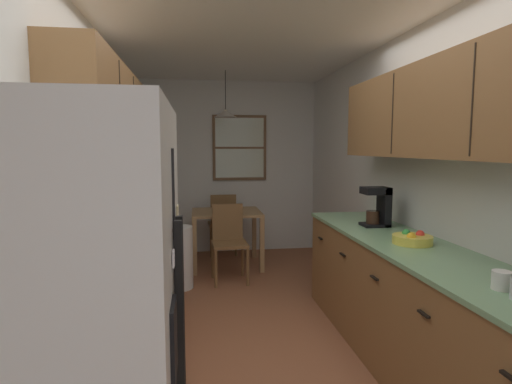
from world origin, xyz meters
The scene contains 24 objects.
ground_plane centered at (0.00, 1.00, 0.00)m, with size 12.00×12.00×0.00m, color #995B3D.
wall_left centered at (-1.35, 1.00, 1.27)m, with size 0.10×9.00×2.55m, color silver.
wall_right centered at (1.35, 1.00, 1.27)m, with size 0.10×9.00×2.55m, color silver.
wall_back centered at (0.00, 3.65, 1.27)m, with size 4.40×0.10×2.55m, color silver.
ceiling_slab centered at (0.00, 1.00, 2.59)m, with size 4.40×9.00×0.08m, color white.
refrigerator centered at (-0.93, -1.25, 0.85)m, with size 0.77×0.78×1.71m.
stove_range centered at (-0.99, -0.54, 0.47)m, with size 0.66×0.60×1.10m.
microwave_over_range centered at (-1.11, -0.54, 1.64)m, with size 0.39×0.62×0.31m.
counter_left centered at (-1.00, 0.66, 0.45)m, with size 0.64×1.80×0.90m.
upper_cabinets_left centered at (-1.14, 0.61, 1.83)m, with size 0.33×1.88×0.67m.
counter_right centered at (1.00, -0.02, 0.45)m, with size 0.64×3.07×0.90m.
upper_cabinets_right centered at (1.14, -0.07, 1.82)m, with size 0.33×2.75×0.65m.
dining_table centered at (-0.10, 2.80, 0.62)m, with size 0.90×0.77×0.74m.
dining_chair_near centered at (-0.12, 2.21, 0.50)m, with size 0.42×0.42×0.90m.
dining_chair_far centered at (-0.12, 3.39, 0.50)m, with size 0.42×0.42×0.90m.
pendant_light centered at (-0.10, 2.80, 2.01)m, with size 0.29×0.29×0.59m.
back_window centered at (0.16, 3.58, 1.57)m, with size 0.80×0.05×0.97m.
trash_bin centered at (-0.70, 2.00, 0.35)m, with size 0.32×0.32×0.70m, color white.
storage_canister centered at (-1.00, 0.10, 1.01)m, with size 0.13×0.13×0.21m.
dish_towel centered at (-0.64, -0.39, 0.50)m, with size 0.02×0.16×0.24m, color beige.
coffee_maker centered at (1.06, 0.73, 1.08)m, with size 0.22×0.18×0.34m.
mug_by_coffeemaker centered at (0.94, -0.86, 0.95)m, with size 0.13×0.09×0.09m.
fruit_bowl centered at (1.01, 0.08, 0.94)m, with size 0.27×0.27×0.09m.
table_serving_bowl centered at (-0.06, 2.88, 0.77)m, with size 0.20×0.20×0.06m, color #E0D14C.
Camera 1 is at (-0.49, -2.57, 1.57)m, focal length 28.88 mm.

